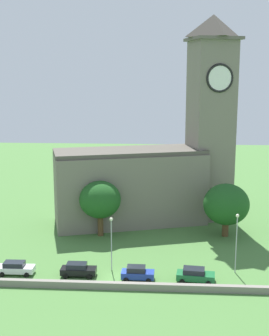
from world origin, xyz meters
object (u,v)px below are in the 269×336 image
(car_white, at_px, (16,268))
(tree_by_tower, at_px, (100,200))
(streetlamp_central, at_px, (237,235))
(tree_riverside_east, at_px, (226,204))
(car_green, at_px, (195,275))
(car_black, at_px, (78,269))
(streetlamp_west_mid, at_px, (111,235))
(car_blue, at_px, (137,273))
(church, at_px, (159,162))

(car_white, xyz_separation_m, tree_by_tower, (8.90, 15.16, 5.04))
(streetlamp_central, xyz_separation_m, tree_riverside_east, (0.48, 13.95, 0.01))
(car_green, relative_size, tree_riverside_east, 0.57)
(car_black, xyz_separation_m, streetlamp_west_mid, (4.05, 2.04, 3.92))
(car_black, height_order, car_green, car_green)
(streetlamp_west_mid, bearing_deg, streetlamp_central, 1.03)
(car_white, xyz_separation_m, tree_riverside_east, (28.68, 16.21, 4.35))
(car_blue, relative_size, streetlamp_west_mid, 0.57)
(car_white, height_order, tree_riverside_east, tree_riverside_east)
(car_green, bearing_deg, tree_riverside_east, 71.02)
(car_blue, bearing_deg, car_white, 177.27)
(car_black, distance_m, car_blue, 7.61)
(streetlamp_central, height_order, tree_by_tower, tree_by_tower)
(tree_by_tower, bearing_deg, car_black, -92.96)
(car_white, bearing_deg, tree_by_tower, 59.59)
(church, bearing_deg, car_green, -78.57)
(church, distance_m, tree_by_tower, 13.20)
(car_blue, height_order, car_green, car_blue)
(car_green, height_order, tree_by_tower, tree_by_tower)
(car_black, height_order, streetlamp_west_mid, streetlamp_west_mid)
(car_white, relative_size, car_black, 1.03)
(car_white, bearing_deg, streetlamp_central, 4.59)
(car_white, relative_size, car_green, 0.96)
(car_black, distance_m, streetlamp_west_mid, 6.00)
(church, xyz_separation_m, car_white, (-17.93, -23.65, -9.58))
(church, bearing_deg, tree_by_tower, -136.76)
(car_blue, distance_m, tree_riverside_east, 21.78)
(tree_riverside_east, bearing_deg, car_black, -141.65)
(church, relative_size, tree_riverside_east, 4.13)
(streetlamp_central, bearing_deg, car_black, -173.39)
(church, height_order, car_blue, church)
(car_green, distance_m, streetlamp_central, 7.48)
(car_blue, distance_m, streetlamp_central, 13.55)
(tree_by_tower, bearing_deg, streetlamp_central, -33.75)
(church, relative_size, car_black, 7.75)
(car_black, bearing_deg, tree_by_tower, 87.04)
(car_blue, height_order, tree_by_tower, tree_by_tower)
(car_black, relative_size, car_green, 0.93)
(tree_riverside_east, bearing_deg, car_green, -108.98)
(car_black, relative_size, streetlamp_central, 0.57)
(car_green, bearing_deg, streetlamp_west_mid, 165.81)
(car_white, height_order, streetlamp_central, streetlamp_central)
(tree_by_tower, bearing_deg, car_blue, -66.86)
(church, bearing_deg, car_black, -112.49)
(streetlamp_west_mid, distance_m, tree_by_tower, 13.63)
(car_white, distance_m, streetlamp_central, 28.62)
(church, height_order, car_white, church)
(church, xyz_separation_m, streetlamp_central, (10.27, -21.39, -5.24))
(car_blue, xyz_separation_m, car_green, (7.16, 0.02, -0.03))
(car_blue, bearing_deg, tree_by_tower, 113.14)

